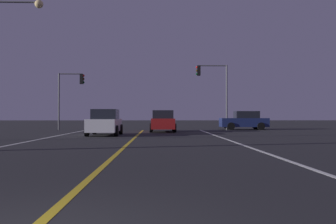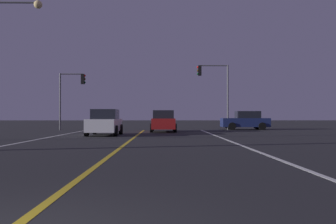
# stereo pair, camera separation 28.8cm
# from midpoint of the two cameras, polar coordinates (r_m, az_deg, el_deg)

# --- Properties ---
(lane_edge_right) EXTENTS (0.16, 34.96, 0.01)m
(lane_edge_right) POSITION_cam_midpoint_polar(r_m,az_deg,el_deg) (15.33, 11.87, -5.32)
(lane_edge_right) COLOR silver
(lane_edge_right) RESTS_ON ground
(lane_center_divider) EXTENTS (0.16, 34.96, 0.01)m
(lane_center_divider) POSITION_cam_midpoint_polar(r_m,az_deg,el_deg) (15.00, -7.36, -5.43)
(lane_center_divider) COLOR gold
(lane_center_divider) RESTS_ON ground
(car_oncoming) EXTENTS (2.02, 4.30, 1.70)m
(car_oncoming) POSITION_cam_midpoint_polar(r_m,az_deg,el_deg) (24.39, -10.09, -1.64)
(car_oncoming) COLOR black
(car_oncoming) RESTS_ON ground
(car_crossing_side) EXTENTS (4.30, 2.02, 1.70)m
(car_crossing_side) POSITION_cam_midpoint_polar(r_m,az_deg,el_deg) (34.51, 11.53, -1.33)
(car_crossing_side) COLOR black
(car_crossing_side) RESTS_ON ground
(car_ahead_far) EXTENTS (2.02, 4.30, 1.70)m
(car_ahead_far) POSITION_cam_midpoint_polar(r_m,az_deg,el_deg) (29.26, -1.09, -1.47)
(car_ahead_far) COLOR black
(car_ahead_far) RESTS_ON ground
(traffic_light_near_right) EXTENTS (2.84, 0.36, 5.83)m
(traffic_light_near_right) POSITION_cam_midpoint_polar(r_m,az_deg,el_deg) (33.32, 6.68, 4.61)
(traffic_light_near_right) COLOR #4C4C51
(traffic_light_near_right) RESTS_ON ground
(traffic_light_near_left) EXTENTS (2.34, 0.36, 5.06)m
(traffic_light_near_left) POSITION_cam_midpoint_polar(r_m,az_deg,el_deg) (33.89, -15.02, 3.60)
(traffic_light_near_left) COLOR #4C4C51
(traffic_light_near_left) RESTS_ON ground
(street_lamp_left_mid) EXTENTS (2.58, 0.44, 7.37)m
(street_lamp_left_mid) POSITION_cam_midpoint_polar(r_m,az_deg,el_deg) (21.20, -24.05, 8.93)
(street_lamp_left_mid) COLOR #4C4C51
(street_lamp_left_mid) RESTS_ON ground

